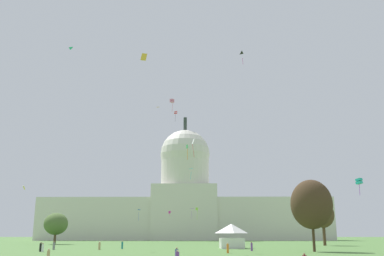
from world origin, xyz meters
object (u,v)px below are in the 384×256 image
object	(u,v)px
person_orange_aisle_center	(228,248)
kite_lime_low	(197,209)
kite_magenta_low	(170,212)
tree_east_far	(323,215)
person_denim_mid_left	(177,255)
person_black_front_right	(41,247)
person_tan_near_tree_east	(99,246)
kite_cyan_mid	(192,170)
person_purple_mid_right	(252,247)
kite_turquoise_low	(359,181)
capitol_building	(185,205)
person_white_front_left	(43,248)
person_grey_lawn_far_left	(54,246)
kite_violet_low	(192,210)
kite_turquoise_high	(69,49)
kite_pink_mid	(172,101)
kite_white_mid	(193,144)
kite_green_mid	(187,148)
kite_yellow_low	(24,188)
kite_orange_high	(158,108)
event_tent	(231,236)
kite_gold_mid	(144,57)
kite_red_high	(176,113)
person_teal_near_tree_west	(122,245)
kite_blue_low	(138,211)
kite_black_high	(244,56)
tree_west_far	(56,224)
person_tan_near_tent	(48,256)
tree_east_near	(311,204)

from	to	relation	value
person_orange_aisle_center	kite_lime_low	xyz separation A→B (m)	(-5.73, 58.36, 9.83)
kite_magenta_low	kite_lime_low	world-z (taller)	kite_magenta_low
tree_east_far	person_denim_mid_left	xyz separation A→B (m)	(-37.89, -71.83, -7.65)
person_black_front_right	person_tan_near_tree_east	size ratio (longest dim) A/B	1.01
person_orange_aisle_center	kite_cyan_mid	xyz separation A→B (m)	(-7.10, 43.98, 19.97)
person_purple_mid_right	kite_turquoise_low	distance (m)	24.17
capitol_building	person_white_front_left	world-z (taller)	capitol_building
person_grey_lawn_far_left	kite_violet_low	size ratio (longest dim) A/B	0.44
kite_turquoise_high	kite_pink_mid	distance (m)	36.55
person_orange_aisle_center	kite_white_mid	distance (m)	37.40
kite_green_mid	kite_pink_mid	size ratio (longest dim) A/B	1.00
kite_yellow_low	kite_orange_high	size ratio (longest dim) A/B	0.79
event_tent	kite_gold_mid	world-z (taller)	kite_gold_mid
kite_red_high	kite_orange_high	bearing A→B (deg)	32.29
person_tan_near_tree_east	person_teal_near_tree_west	bearing A→B (deg)	-145.22
person_orange_aisle_center	kite_gold_mid	distance (m)	36.52
kite_turquoise_high	kite_blue_low	bearing A→B (deg)	133.85
kite_turquoise_low	person_purple_mid_right	bearing A→B (deg)	-73.17
kite_blue_low	person_grey_lawn_far_left	bearing A→B (deg)	-75.60
person_grey_lawn_far_left	kite_violet_low	xyz separation A→B (m)	(27.09, 93.21, 12.14)
tree_east_far	person_white_front_left	distance (m)	78.04
person_denim_mid_left	kite_orange_high	xyz separation A→B (m)	(-14.46, 115.93, 53.12)
kite_black_high	kite_magenta_low	bearing A→B (deg)	4.34
person_orange_aisle_center	kite_pink_mid	world-z (taller)	kite_pink_mid
person_grey_lawn_far_left	person_purple_mid_right	size ratio (longest dim) A/B	0.99
kite_yellow_low	kite_lime_low	world-z (taller)	kite_yellow_low
tree_west_far	person_purple_mid_right	size ratio (longest dim) A/B	6.15
person_tan_near_tent	kite_orange_high	size ratio (longest dim) A/B	1.19
kite_turquoise_high	kite_turquoise_low	size ratio (longest dim) A/B	0.62
tree_west_far	kite_orange_high	size ratio (longest dim) A/B	7.96
kite_turquoise_high	kite_yellow_low	xyz separation A→B (m)	(-5.72, -6.04, -36.65)
person_purple_mid_right	person_white_front_left	xyz separation A→B (m)	(-38.84, -5.53, -0.06)
kite_red_high	kite_cyan_mid	xyz separation A→B (m)	(7.45, -48.13, -30.88)
person_tan_near_tent	person_tan_near_tree_east	distance (m)	40.86
kite_black_high	tree_west_far	bearing A→B (deg)	42.29
tree_west_far	person_white_front_left	bearing A→B (deg)	-73.58
kite_magenta_low	kite_yellow_low	size ratio (longest dim) A/B	2.37
kite_violet_low	person_white_front_left	bearing A→B (deg)	75.45
tree_east_far	person_black_front_right	distance (m)	77.93
kite_gold_mid	kite_violet_low	bearing A→B (deg)	-42.11
person_white_front_left	kite_cyan_mid	xyz separation A→B (m)	(26.49, 40.11, 20.04)
kite_magenta_low	kite_pink_mid	bearing A→B (deg)	-171.49
kite_blue_low	kite_magenta_low	bearing A→B (deg)	98.45
person_teal_near_tree_west	person_grey_lawn_far_left	size ratio (longest dim) A/B	1.02
tree_east_near	person_purple_mid_right	xyz separation A→B (m)	(-11.26, 3.23, -7.90)
tree_west_far	kite_red_high	world-z (taller)	kite_red_high
kite_yellow_low	person_grey_lawn_far_left	bearing A→B (deg)	-104.54
person_tan_near_tent	kite_blue_low	xyz separation A→B (m)	(-5.08, 108.26, 10.63)
tree_west_far	kite_blue_low	xyz separation A→B (m)	(22.90, 22.09, 5.12)
person_tan_near_tree_east	kite_gold_mid	xyz separation A→B (m)	(11.24, -22.06, 32.87)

